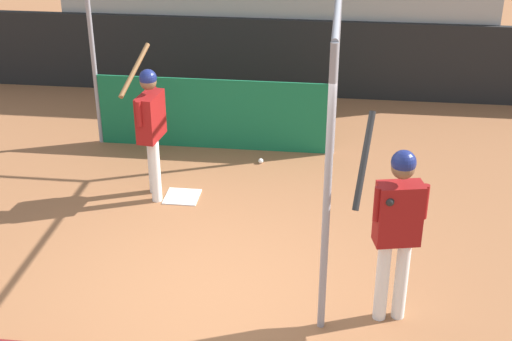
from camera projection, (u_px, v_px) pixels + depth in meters
name	position (u px, v px, depth m)	size (l,w,h in m)	color
ground_plane	(215.00, 292.00, 7.46)	(60.00, 60.00, 0.00)	#935B38
outfield_wall	(273.00, 58.00, 12.53)	(24.00, 0.12, 1.36)	black
batting_cage	(201.00, 86.00, 9.45)	(3.59, 4.12, 2.87)	gray
home_plate	(182.00, 197.00, 9.33)	(0.44, 0.44, 0.02)	white
player_batter	(151.00, 122.00, 8.91)	(0.53, 0.97, 1.88)	white
player_waiting	(397.00, 221.00, 6.60)	(0.71, 0.57, 2.12)	white
baseball	(261.00, 161.00, 10.24)	(0.07, 0.07, 0.07)	white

